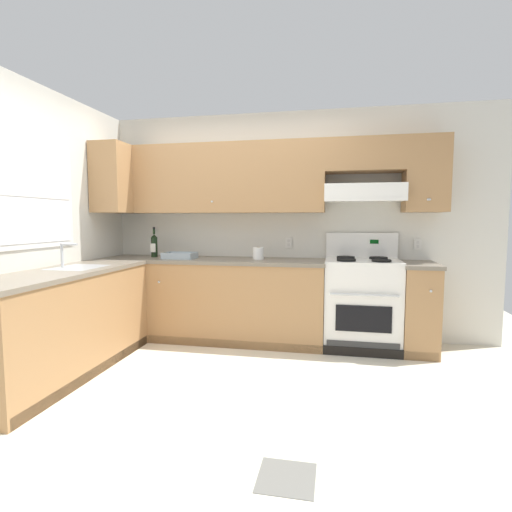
{
  "coord_description": "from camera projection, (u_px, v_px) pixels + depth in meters",
  "views": [
    {
      "loc": [
        1.05,
        -2.96,
        1.34
      ],
      "look_at": [
        0.32,
        0.7,
        1.0
      ],
      "focal_mm": 27.77,
      "sensor_mm": 36.0,
      "label": 1
    }
  ],
  "objects": [
    {
      "name": "stove",
      "position": [
        362.0,
        303.0,
        4.13
      ],
      "size": [
        0.76,
        0.62,
        1.2
      ],
      "color": "white",
      "rests_on": "ground_plane"
    },
    {
      "name": "counter_back_run",
      "position": [
        235.0,
        300.0,
        4.39
      ],
      "size": [
        3.6,
        0.65,
        0.91
      ],
      "color": "#A87A4C",
      "rests_on": "ground_plane"
    },
    {
      "name": "counter_left_run",
      "position": [
        63.0,
        322.0,
        3.42
      ],
      "size": [
        0.63,
        1.91,
        1.13
      ],
      "color": "#A87A4C",
      "rests_on": "ground_plane"
    },
    {
      "name": "ground_plane",
      "position": [
        201.0,
        385.0,
        3.22
      ],
      "size": [
        7.04,
        7.04,
        0.0
      ],
      "primitive_type": "plane",
      "color": "beige"
    },
    {
      "name": "wall_back",
      "position": [
        277.0,
        208.0,
        4.5
      ],
      "size": [
        4.68,
        0.57,
        2.55
      ],
      "color": "silver",
      "rests_on": "ground_plane"
    },
    {
      "name": "paper_towel_roll",
      "position": [
        258.0,
        253.0,
        4.34
      ],
      "size": [
        0.12,
        0.12,
        0.13
      ],
      "color": "white",
      "rests_on": "counter_back_run"
    },
    {
      "name": "bowl",
      "position": [
        180.0,
        256.0,
        4.43
      ],
      "size": [
        0.35,
        0.26,
        0.07
      ],
      "color": "#9EADB7",
      "rests_on": "counter_back_run"
    },
    {
      "name": "floor_accent_tile",
      "position": [
        286.0,
        477.0,
        2.06
      ],
      "size": [
        0.3,
        0.3,
        0.01
      ],
      "primitive_type": "cube",
      "color": "slate",
      "rests_on": "ground_plane"
    },
    {
      "name": "wall_left",
      "position": [
        42.0,
        220.0,
        3.63
      ],
      "size": [
        0.47,
        4.0,
        2.55
      ],
      "color": "silver",
      "rests_on": "ground_plane"
    },
    {
      "name": "wine_bottle",
      "position": [
        154.0,
        245.0,
        4.59
      ],
      "size": [
        0.07,
        0.07,
        0.35
      ],
      "color": "black",
      "rests_on": "counter_back_run"
    }
  ]
}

